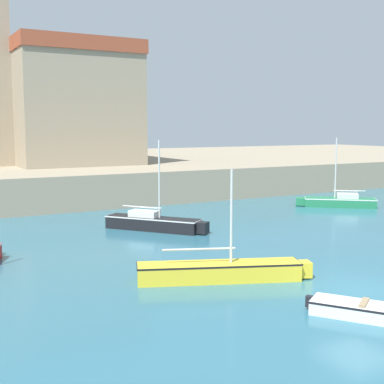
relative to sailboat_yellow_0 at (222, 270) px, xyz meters
The scene contains 7 objects.
ground_plane 5.03m from the sailboat_yellow_0, 43.97° to the right, with size 200.00×200.00×0.00m, color #2D667A.
quay_seawall 38.91m from the sailboat_yellow_0, 84.68° to the left, with size 120.00×40.00×2.52m, color gray.
sailboat_yellow_0 is the anchor object (origin of this frame).
sailboat_green_3 21.39m from the sailboat_yellow_0, 33.75° to the left, with size 5.14×4.57×5.08m.
dinghy_white_4 5.88m from the sailboat_yellow_0, 73.22° to the right, with size 2.72×3.49×0.53m.
sailboat_black_6 10.57m from the sailboat_yellow_0, 78.90° to the left, with size 4.49×5.46×5.14m.
church 35.28m from the sailboat_yellow_0, 85.12° to the left, with size 14.42×17.41×17.09m.
Camera 1 is at (-14.36, -13.32, 5.86)m, focal length 50.00 mm.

